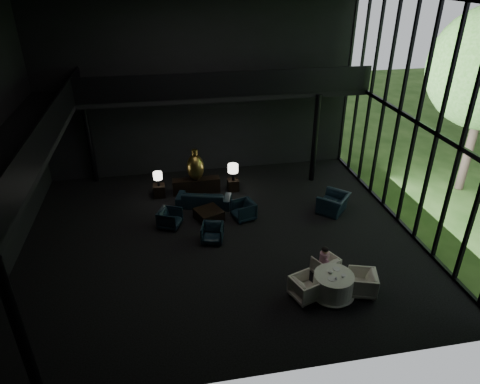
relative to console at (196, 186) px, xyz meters
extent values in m
cube|color=black|center=(0.55, -3.73, -0.32)|extent=(14.00, 12.00, 0.02)
cube|color=black|center=(0.55, 2.27, 3.68)|extent=(14.00, 0.04, 8.00)
cube|color=black|center=(0.55, -9.73, 3.68)|extent=(14.00, 0.04, 8.00)
cube|color=black|center=(-5.45, -3.73, 3.68)|extent=(2.00, 12.00, 0.25)
cube|color=black|center=(1.55, 1.27, 3.68)|extent=(12.00, 2.00, 0.25)
cube|color=black|center=(-4.45, -3.73, 4.28)|extent=(0.06, 12.00, 1.00)
cube|color=black|center=(1.55, 0.27, 4.28)|extent=(12.00, 0.06, 1.00)
cylinder|color=black|center=(-4.45, -9.43, 1.68)|extent=(0.24, 0.24, 4.00)
cylinder|color=black|center=(-4.45, 1.97, 1.68)|extent=(0.24, 0.24, 4.00)
cylinder|color=black|center=(5.35, 0.27, 1.68)|extent=(0.24, 0.24, 4.00)
cylinder|color=#382D23|center=(11.55, -1.73, 2.13)|extent=(0.36, 0.36, 4.90)
cube|color=black|center=(0.00, 0.00, 0.00)|extent=(2.04, 0.46, 0.65)
ellipsoid|color=#A77E24|center=(0.00, -0.04, 0.89)|extent=(0.73, 0.73, 1.13)
cylinder|color=#A77E24|center=(0.00, -0.04, 1.57)|extent=(0.25, 0.25, 0.23)
cube|color=black|center=(-1.60, -0.08, -0.06)|extent=(0.49, 0.49, 0.54)
cylinder|color=black|center=(-1.60, -0.16, 0.38)|extent=(0.11, 0.11, 0.33)
cylinder|color=white|center=(-1.60, -0.16, 0.69)|extent=(0.38, 0.38, 0.30)
cube|color=black|center=(1.60, -0.10, -0.07)|extent=(0.47, 0.47, 0.51)
cylinder|color=black|center=(1.60, -0.14, 0.38)|extent=(0.13, 0.13, 0.39)
cylinder|color=white|center=(1.60, -0.14, 0.75)|extent=(0.44, 0.44, 0.35)
imported|color=#1B2F3C|center=(0.20, -1.21, 0.14)|extent=(2.48, 1.33, 0.93)
imported|color=black|center=(-1.24, -2.60, 0.08)|extent=(1.00, 1.03, 0.81)
imported|color=#1C2E46|center=(1.60, -2.53, 0.11)|extent=(1.00, 1.03, 0.87)
imported|color=#111F2F|center=(0.22, -3.86, 0.05)|extent=(0.88, 0.85, 0.75)
imported|color=#1A2A45|center=(5.24, -2.66, 0.25)|extent=(1.52, 1.55, 1.15)
cube|color=black|center=(0.26, -2.33, -0.12)|extent=(1.21, 1.21, 0.41)
cylinder|color=white|center=(3.41, -7.32, 0.05)|extent=(1.19, 1.19, 0.75)
cone|color=white|center=(3.41, -7.32, -0.27)|extent=(1.35, 1.35, 0.10)
imported|color=beige|center=(3.55, -6.32, 0.01)|extent=(0.84, 0.82, 0.66)
imported|color=beige|center=(4.30, -7.39, 0.11)|extent=(1.02, 1.05, 0.88)
imported|color=beige|center=(2.58, -7.28, 0.10)|extent=(1.00, 1.03, 0.85)
cylinder|color=#C584A3|center=(3.45, -6.40, 0.34)|extent=(0.30, 0.30, 0.43)
sphere|color=#D8A884|center=(3.45, -6.40, 0.66)|extent=(0.22, 0.22, 0.22)
ellipsoid|color=black|center=(3.45, -6.40, 0.69)|extent=(0.23, 0.23, 0.15)
cylinder|color=white|center=(3.27, -7.47, 0.43)|extent=(0.30, 0.30, 0.01)
cylinder|color=white|center=(3.58, -7.06, 0.43)|extent=(0.26, 0.26, 0.02)
cylinder|color=white|center=(3.68, -7.37, 0.43)|extent=(0.20, 0.20, 0.01)
cylinder|color=white|center=(3.62, -7.45, 0.47)|extent=(0.09, 0.09, 0.06)
ellipsoid|color=white|center=(3.33, -7.19, 0.46)|extent=(0.15, 0.15, 0.08)
cylinder|color=#99999E|center=(3.38, -7.51, 0.46)|extent=(0.07, 0.07, 0.07)
camera|label=1|loc=(-1.12, -16.58, 8.53)|focal=32.00mm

